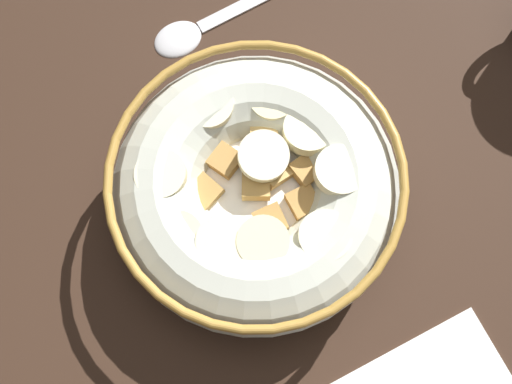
{
  "coord_description": "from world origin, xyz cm",
  "views": [
    {
      "loc": [
        1.32,
        12.14,
        47.08
      ],
      "look_at": [
        0.0,
        0.0,
        3.0
      ],
      "focal_mm": 48.26,
      "sensor_mm": 36.0,
      "label": 1
    }
  ],
  "objects": [
    {
      "name": "cereal_bowl",
      "position": [
        -0.02,
        -0.02,
        3.44
      ],
      "size": [
        19.14,
        19.14,
        6.53
      ],
      "color": "beige",
      "rests_on": "ground_plane"
    },
    {
      "name": "spoon",
      "position": [
        2.39,
        -14.31,
        0.33
      ],
      "size": [
        14.31,
        7.63,
        0.8
      ],
      "color": "silver",
      "rests_on": "ground_plane"
    },
    {
      "name": "ground_plane",
      "position": [
        0.0,
        0.0,
        -1.0
      ],
      "size": [
        100.67,
        100.67,
        2.0
      ],
      "primitive_type": "cube",
      "color": "#332116"
    }
  ]
}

